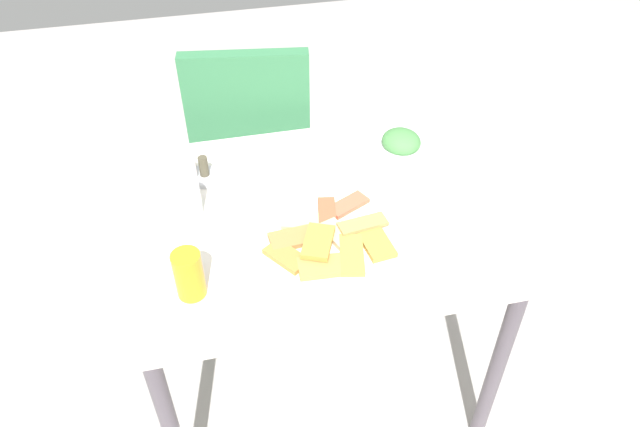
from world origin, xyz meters
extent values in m
plane|color=#ABA5A1|center=(0.00, 0.00, 0.00)|extent=(6.00, 6.00, 0.00)
cube|color=silver|center=(0.00, 0.00, 0.72)|extent=(1.01, 0.77, 0.02)
cylinder|color=#534C54|center=(0.44, -0.32, 0.35)|extent=(0.04, 0.04, 0.70)
cylinder|color=#534C54|center=(-0.44, 0.32, 0.35)|extent=(0.04, 0.04, 0.70)
cylinder|color=#534C54|center=(0.44, 0.32, 0.35)|extent=(0.04, 0.04, 0.70)
cube|color=#327045|center=(-0.08, 0.72, 0.44)|extent=(0.48, 0.48, 0.06)
cube|color=#327045|center=(-0.11, 0.53, 0.70)|extent=(0.40, 0.11, 0.46)
cylinder|color=#293231|center=(0.14, 0.88, 0.21)|extent=(0.03, 0.03, 0.41)
cylinder|color=#293231|center=(-0.24, 0.93, 0.21)|extent=(0.03, 0.03, 0.41)
cylinder|color=#293231|center=(0.08, 0.50, 0.21)|extent=(0.03, 0.03, 0.41)
cylinder|color=#293231|center=(-0.29, 0.56, 0.21)|extent=(0.03, 0.03, 0.41)
cylinder|color=white|center=(0.01, -0.11, 0.73)|extent=(0.35, 0.35, 0.01)
cube|color=#EEBF8B|center=(0.03, -0.12, 0.75)|extent=(0.09, 0.12, 0.01)
cube|color=#AF7A41|center=(-0.08, -0.11, 0.75)|extent=(0.12, 0.07, 0.01)
cube|color=#BE923F|center=(0.05, -0.19, 0.75)|extent=(0.08, 0.14, 0.01)
cube|color=#F2C988|center=(-0.04, -0.05, 0.75)|extent=(0.13, 0.09, 0.01)
cube|color=#B58946|center=(-0.02, -0.22, 0.75)|extent=(0.13, 0.07, 0.01)
cube|color=#CE6144|center=(0.09, -0.01, 0.75)|extent=(0.12, 0.09, 0.01)
cube|color=tan|center=(0.10, -0.11, 0.76)|extent=(0.13, 0.06, 0.01)
cube|color=#995638|center=(0.03, -0.03, 0.75)|extent=(0.06, 0.11, 0.01)
cube|color=#AE7D3A|center=(-0.11, -0.16, 0.75)|extent=(0.11, 0.12, 0.01)
cube|color=#B0873B|center=(0.12, -0.17, 0.75)|extent=(0.08, 0.11, 0.01)
cube|color=#B98C39|center=(-0.02, -0.15, 0.76)|extent=(0.11, 0.13, 0.01)
cylinder|color=white|center=(0.31, 0.22, 0.73)|extent=(0.21, 0.21, 0.01)
ellipsoid|color=#478444|center=(0.31, 0.22, 0.76)|extent=(0.16, 0.16, 0.07)
cylinder|color=orange|center=(-0.33, -0.21, 0.79)|extent=(0.08, 0.08, 0.12)
cylinder|color=silver|center=(-0.33, 0.06, 0.78)|extent=(0.08, 0.08, 0.11)
cube|color=white|center=(0.08, 0.20, 0.73)|extent=(0.17, 0.17, 0.00)
cube|color=silver|center=(0.08, 0.18, 0.73)|extent=(0.17, 0.06, 0.00)
cube|color=silver|center=(0.08, 0.21, 0.73)|extent=(0.19, 0.09, 0.00)
cube|color=#B2B2B7|center=(-0.29, 0.21, 0.73)|extent=(0.11, 0.11, 0.01)
cylinder|color=white|center=(-0.30, 0.21, 0.77)|extent=(0.03, 0.03, 0.07)
cylinder|color=#494433|center=(-0.27, 0.21, 0.77)|extent=(0.03, 0.03, 0.06)
camera|label=1|loc=(-0.25, -1.18, 1.80)|focal=34.56mm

